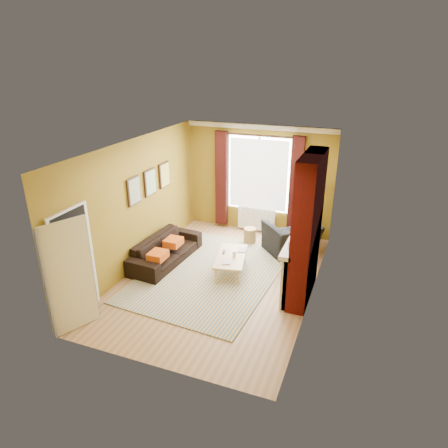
{
  "coord_description": "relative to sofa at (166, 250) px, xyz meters",
  "views": [
    {
      "loc": [
        2.7,
        -6.79,
        4.33
      ],
      "look_at": [
        0.0,
        0.25,
        1.15
      ],
      "focal_mm": 32.0,
      "sensor_mm": 36.0,
      "label": 1
    }
  ],
  "objects": [
    {
      "name": "striped_rug",
      "position": [
        1.16,
        -0.18,
        -0.28
      ],
      "size": [
        2.91,
        3.86,
        0.02
      ],
      "rotation": [
        0.0,
        0.0,
        -0.07
      ],
      "color": "teal",
      "rests_on": "ground"
    },
    {
      "name": "mug",
      "position": [
        1.62,
        0.07,
        0.15
      ],
      "size": [
        0.1,
        0.1,
        0.09
      ],
      "primitive_type": "imported",
      "rotation": [
        0.0,
        0.0,
        0.05
      ],
      "color": "#999999",
      "rests_on": "coffee_table"
    },
    {
      "name": "floor_lamp",
      "position": [
        2.97,
        2.12,
        0.99
      ],
      "size": [
        0.25,
        0.25,
        1.63
      ],
      "rotation": [
        0.0,
        0.0,
        0.05
      ],
      "color": "black",
      "rests_on": "ground"
    },
    {
      "name": "armchair",
      "position": [
        2.55,
        1.49,
        0.08
      ],
      "size": [
        1.52,
        1.51,
        0.74
      ],
      "primitive_type": "imported",
      "rotation": [
        0.0,
        0.0,
        3.89
      ],
      "color": "black",
      "rests_on": "ground"
    },
    {
      "name": "tv_remote",
      "position": [
        1.35,
        0.16,
        0.11
      ],
      "size": [
        0.08,
        0.16,
        0.02
      ],
      "rotation": [
        0.0,
        0.0,
        0.22
      ],
      "color": "#262628",
      "rests_on": "coffee_table"
    },
    {
      "name": "book_a",
      "position": [
        1.47,
        -0.27,
        0.11
      ],
      "size": [
        0.25,
        0.28,
        0.02
      ],
      "primitive_type": "imported",
      "rotation": [
        0.0,
        0.0,
        0.37
      ],
      "color": "#999999",
      "rests_on": "coffee_table"
    },
    {
      "name": "sofa",
      "position": [
        0.0,
        0.0,
        0.0
      ],
      "size": [
        0.93,
        2.07,
        0.59
      ],
      "primitive_type": "imported",
      "rotation": [
        0.0,
        0.0,
        1.5
      ],
      "color": "black",
      "rests_on": "ground"
    },
    {
      "name": "wicker_stool",
      "position": [
        1.48,
        1.63,
        -0.1
      ],
      "size": [
        0.39,
        0.39,
        0.39
      ],
      "rotation": [
        0.0,
        0.0,
        -0.34
      ],
      "color": "olive",
      "rests_on": "ground"
    },
    {
      "name": "ground",
      "position": [
        1.42,
        -0.28,
        -0.29
      ],
      "size": [
        5.5,
        5.5,
        0.0
      ],
      "primitive_type": "plane",
      "color": "olive",
      "rests_on": "ground"
    },
    {
      "name": "book_b",
      "position": [
        1.59,
        0.39,
        0.11
      ],
      "size": [
        0.24,
        0.29,
        0.02
      ],
      "primitive_type": "imported",
      "rotation": [
        0.0,
        0.0,
        0.23
      ],
      "color": "#999999",
      "rests_on": "coffee_table"
    },
    {
      "name": "room_walls",
      "position": [
        2.06,
        -0.0,
        1.09
      ],
      "size": [
        3.82,
        5.54,
        2.83
      ],
      "color": "olive",
      "rests_on": "ground"
    },
    {
      "name": "coffee_table",
      "position": [
        1.54,
        0.07,
        0.06
      ],
      "size": [
        0.83,
        1.28,
        0.39
      ],
      "rotation": [
        0.0,
        0.0,
        0.21
      ],
      "color": "#D6B17B",
      "rests_on": "ground"
    }
  ]
}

